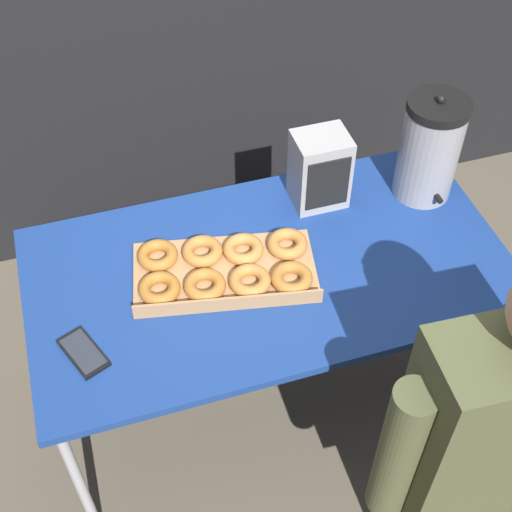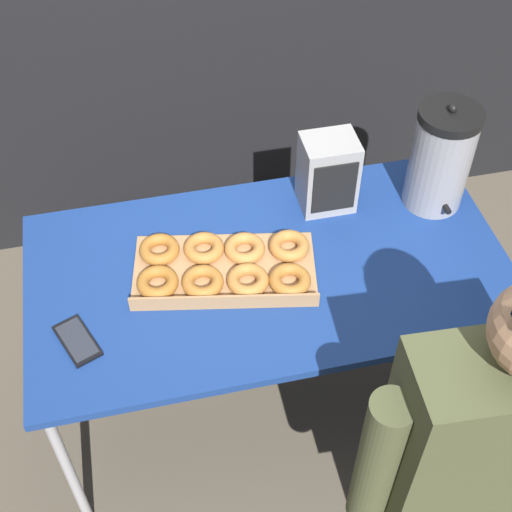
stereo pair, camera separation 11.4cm
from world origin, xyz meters
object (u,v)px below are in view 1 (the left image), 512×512
Objects in this scene: coffee_urn at (430,149)px; donut_box at (225,269)px; space_heater at (320,170)px; person_seated at (487,456)px; cell_phone at (83,352)px.

donut_box is at bearing -167.07° from coffee_urn.
coffee_urn is at bearing -10.02° from space_heater.
donut_box is 0.75m from coffee_urn.
donut_box is 0.44× the size of person_seated.
donut_box is at bearing -2.65° from cell_phone.
space_heater reaches higher than donut_box.
donut_box is at bearing -149.10° from space_heater.
cell_phone is 1.08m from person_seated.
space_heater is at bearing 41.67° from donut_box.
cell_phone is 0.70× the size of space_heater.
person_seated is (0.93, -0.56, -0.09)m from cell_phone.
coffee_urn is at bearing -6.88° from cell_phone.
space_heater is at bearing 169.98° from coffee_urn.
person_seated is (0.11, -0.94, -0.21)m from space_heater.
coffee_urn is at bearing -101.31° from person_seated.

